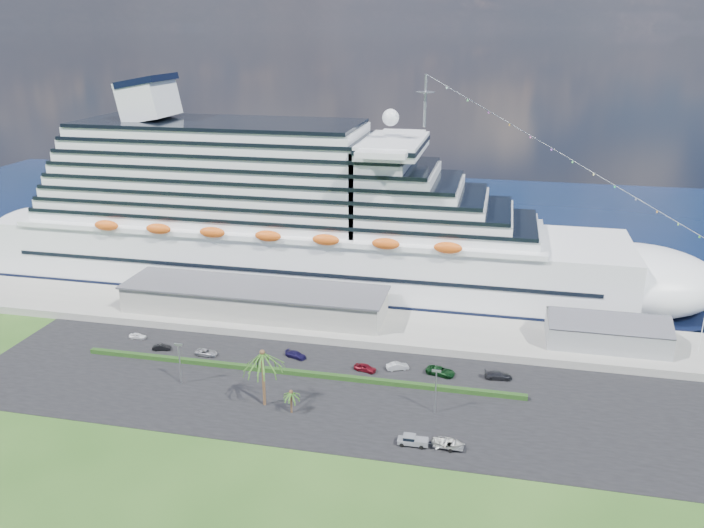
% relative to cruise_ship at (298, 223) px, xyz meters
% --- Properties ---
extents(ground, '(420.00, 420.00, 0.00)m').
position_rel_cruise_ship_xyz_m(ground, '(21.53, -64.00, -16.69)').
color(ground, '#254818').
rests_on(ground, ground).
extents(asphalt_lot, '(140.00, 38.00, 0.12)m').
position_rel_cruise_ship_xyz_m(asphalt_lot, '(21.53, -53.00, -16.63)').
color(asphalt_lot, black).
rests_on(asphalt_lot, ground).
extents(wharf, '(240.00, 20.00, 1.80)m').
position_rel_cruise_ship_xyz_m(wharf, '(21.53, -24.00, -15.79)').
color(wharf, gray).
rests_on(wharf, ground).
extents(water, '(420.00, 160.00, 0.02)m').
position_rel_cruise_ship_xyz_m(water, '(21.53, 66.00, -16.68)').
color(water, '#0B1B32').
rests_on(water, ground).
extents(cruise_ship, '(191.00, 38.00, 54.00)m').
position_rel_cruise_ship_xyz_m(cruise_ship, '(0.00, 0.00, 0.00)').
color(cruise_ship, silver).
rests_on(cruise_ship, ground).
extents(terminal_building, '(61.00, 15.00, 6.30)m').
position_rel_cruise_ship_xyz_m(terminal_building, '(-3.47, -24.00, -11.68)').
color(terminal_building, gray).
rests_on(terminal_building, wharf).
extents(port_shed, '(24.00, 12.31, 7.37)m').
position_rel_cruise_ship_xyz_m(port_shed, '(73.53, -24.00, -12.30)').
color(port_shed, gray).
rests_on(port_shed, wharf).
extents(flagpole, '(1.08, 0.16, 12.00)m').
position_rel_cruise_ship_xyz_m(flagpole, '(91.57, -24.00, -8.43)').
color(flagpole, silver).
rests_on(flagpole, wharf).
extents(hedge, '(88.00, 1.10, 0.90)m').
position_rel_cruise_ship_xyz_m(hedge, '(13.53, -48.00, -16.12)').
color(hedge, '#163210').
rests_on(hedge, asphalt_lot).
extents(lamp_post_left, '(1.60, 0.35, 8.27)m').
position_rel_cruise_ship_xyz_m(lamp_post_left, '(-6.47, -56.00, -11.35)').
color(lamp_post_left, gray).
rests_on(lamp_post_left, asphalt_lot).
extents(lamp_post_right, '(1.60, 0.35, 8.27)m').
position_rel_cruise_ship_xyz_m(lamp_post_right, '(41.53, -56.00, -11.35)').
color(lamp_post_right, gray).
rests_on(lamp_post_right, asphalt_lot).
extents(palm_tall, '(8.82, 8.82, 11.13)m').
position_rel_cruise_ship_xyz_m(palm_tall, '(11.53, -60.00, -7.49)').
color(palm_tall, '#47301E').
rests_on(palm_tall, ground).
extents(palm_short, '(3.53, 3.53, 4.56)m').
position_rel_cruise_ship_xyz_m(palm_short, '(17.03, -61.50, -13.03)').
color(palm_short, '#47301E').
rests_on(palm_short, ground).
extents(parked_car_0, '(3.69, 1.53, 1.25)m').
position_rel_cruise_ship_xyz_m(parked_car_0, '(-24.59, -39.78, -15.95)').
color(parked_car_0, white).
rests_on(parked_car_0, asphalt_lot).
extents(parked_car_1, '(3.97, 2.18, 1.24)m').
position_rel_cruise_ship_xyz_m(parked_car_1, '(-16.81, -43.79, -15.95)').
color(parked_car_1, black).
rests_on(parked_car_1, asphalt_lot).
extents(parked_car_2, '(4.70, 2.34, 1.28)m').
position_rel_cruise_ship_xyz_m(parked_car_2, '(-6.72, -44.05, -15.94)').
color(parked_car_2, '#999AA1').
rests_on(parked_car_2, asphalt_lot).
extents(parked_car_3, '(4.93, 3.26, 1.33)m').
position_rel_cruise_ship_xyz_m(parked_car_3, '(11.56, -41.03, -15.91)').
color(parked_car_3, '#15103B').
rests_on(parked_car_3, asphalt_lot).
extents(parked_car_4, '(4.75, 2.84, 1.52)m').
position_rel_cruise_ship_xyz_m(parked_car_4, '(26.57, -43.67, -15.82)').
color(parked_car_4, maroon).
rests_on(parked_car_4, asphalt_lot).
extents(parked_car_5, '(4.64, 3.14, 1.45)m').
position_rel_cruise_ship_xyz_m(parked_car_5, '(32.69, -41.65, -15.85)').
color(parked_car_5, '#B3B5BB').
rests_on(parked_car_5, asphalt_lot).
extents(parked_car_6, '(6.12, 3.94, 1.57)m').
position_rel_cruise_ship_xyz_m(parked_car_6, '(41.18, -41.97, -15.79)').
color(parked_car_6, black).
rests_on(parked_car_6, asphalt_lot).
extents(parked_car_7, '(5.35, 2.62, 1.50)m').
position_rel_cruise_ship_xyz_m(parked_car_7, '(52.11, -41.17, -15.83)').
color(parked_car_7, black).
rests_on(parked_car_7, asphalt_lot).
extents(pickup_truck, '(5.00, 2.00, 1.75)m').
position_rel_cruise_ship_xyz_m(pickup_truck, '(39.07, -66.81, -15.61)').
color(pickup_truck, black).
rests_on(pickup_truck, asphalt_lot).
extents(boat_trailer, '(6.08, 3.98, 1.74)m').
position_rel_cruise_ship_xyz_m(boat_trailer, '(44.81, -66.65, -15.42)').
color(boat_trailer, gray).
rests_on(boat_trailer, asphalt_lot).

